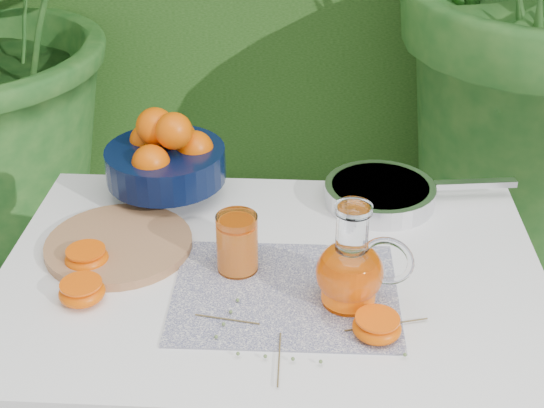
# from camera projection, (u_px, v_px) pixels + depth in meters

# --- Properties ---
(white_table) EXTENTS (1.00, 0.70, 0.75)m
(white_table) POSITION_uv_depth(u_px,v_px,m) (271.00, 306.00, 1.43)
(white_table) COLOR white
(white_table) RESTS_ON ground
(placemat) EXTENTS (0.40, 0.31, 0.00)m
(placemat) POSITION_uv_depth(u_px,v_px,m) (285.00, 293.00, 1.33)
(placemat) COLOR #0B0F41
(placemat) RESTS_ON white_table
(cutting_board) EXTENTS (0.34, 0.34, 0.02)m
(cutting_board) POSITION_uv_depth(u_px,v_px,m) (119.00, 245.00, 1.45)
(cutting_board) COLOR #AB7C4D
(cutting_board) RESTS_ON white_table
(fruit_bowl) EXTENTS (0.31, 0.31, 0.20)m
(fruit_bowl) POSITION_uv_depth(u_px,v_px,m) (166.00, 157.00, 1.59)
(fruit_bowl) COLOR black
(fruit_bowl) RESTS_ON white_table
(juice_pitcher) EXTENTS (0.17, 0.14, 0.19)m
(juice_pitcher) POSITION_uv_depth(u_px,v_px,m) (351.00, 270.00, 1.27)
(juice_pitcher) COLOR white
(juice_pitcher) RESTS_ON white_table
(juice_tumbler) EXTENTS (0.09, 0.09, 0.11)m
(juice_tumbler) POSITION_uv_depth(u_px,v_px,m) (237.00, 244.00, 1.36)
(juice_tumbler) COLOR white
(juice_tumbler) RESTS_ON white_table
(saute_pan) EXTENTS (0.42, 0.26, 0.04)m
(saute_pan) POSITION_uv_depth(u_px,v_px,m) (382.00, 193.00, 1.59)
(saute_pan) COLOR silver
(saute_pan) RESTS_ON white_table
(orange_halves) EXTENTS (0.60, 0.25, 0.04)m
(orange_halves) POSITION_uv_depth(u_px,v_px,m) (176.00, 291.00, 1.31)
(orange_halves) COLOR #D15002
(orange_halves) RESTS_ON white_table
(thyme_sprigs) EXTENTS (0.39, 0.23, 0.01)m
(thyme_sprigs) POSITION_uv_depth(u_px,v_px,m) (301.00, 333.00, 1.23)
(thyme_sprigs) COLOR brown
(thyme_sprigs) RESTS_ON white_table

